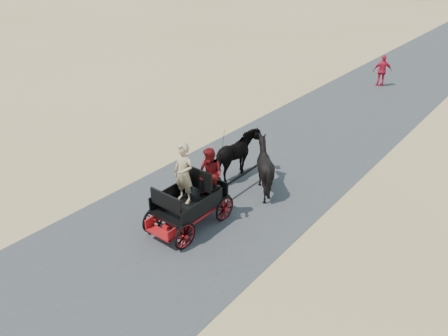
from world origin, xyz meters
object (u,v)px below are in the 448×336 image
Objects in this scene: carriage at (190,214)px; horse_right at (264,167)px; horse_left at (237,157)px; pedestrian at (382,71)px.

carriage is 1.41× the size of horse_right.
horse_right is (0.55, 3.00, 0.49)m from carriage.
horse_left is 13.42m from pedestrian.
horse_left is at bearing 100.39° from carriage.
pedestrian is at bearing 92.25° from carriage.
horse_left is at bearing 56.08° from pedestrian.
pedestrian is (-0.64, 16.42, 0.50)m from carriage.
horse_right is at bearing 79.61° from carriage.
carriage is 1.20× the size of horse_left.
pedestrian is (-0.09, 13.42, 0.02)m from horse_left.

